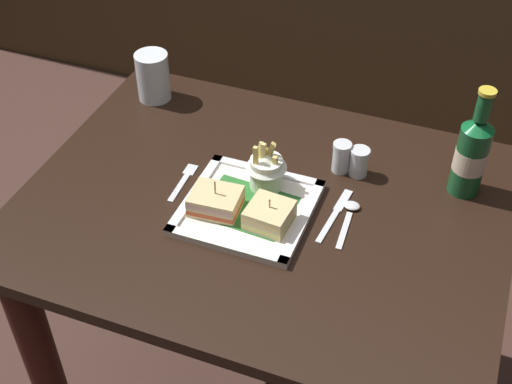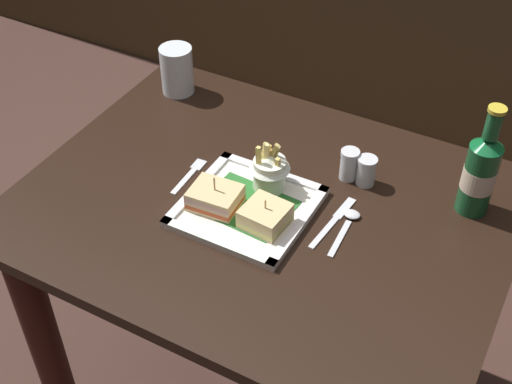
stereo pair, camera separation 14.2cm
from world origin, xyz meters
name	(u,v)px [view 1 (the left image)]	position (x,y,z in m)	size (l,w,h in m)	color
dining_table	(264,257)	(0.00, 0.00, 0.56)	(1.01, 0.78, 0.73)	black
square_plate	(248,208)	(-0.02, -0.03, 0.74)	(0.26, 0.26, 0.02)	white
sandwich_half_left	(216,201)	(-0.08, -0.06, 0.76)	(0.10, 0.09, 0.08)	#D9C086
sandwich_half_right	(269,215)	(0.03, -0.06, 0.76)	(0.09, 0.09, 0.06)	beige
fries_cup	(266,167)	(-0.01, 0.04, 0.79)	(0.09, 0.09, 0.11)	white
beer_bottle	(472,154)	(0.38, 0.19, 0.83)	(0.07, 0.07, 0.25)	#185029
water_glass	(153,79)	(-0.39, 0.27, 0.78)	(0.08, 0.08, 0.12)	silver
fork	(184,180)	(-0.19, 0.01, 0.73)	(0.03, 0.13, 0.00)	silver
knife	(336,213)	(0.15, 0.02, 0.73)	(0.03, 0.17, 0.00)	silver
spoon	(350,213)	(0.18, 0.03, 0.73)	(0.03, 0.14, 0.01)	silver
salt_shaker	(341,159)	(0.12, 0.16, 0.76)	(0.04, 0.04, 0.07)	silver
pepper_shaker	(359,164)	(0.16, 0.16, 0.76)	(0.04, 0.04, 0.07)	silver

